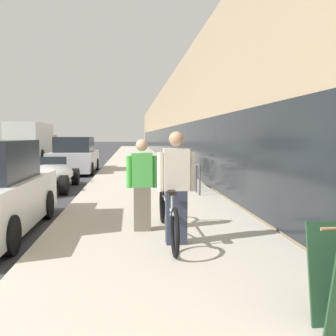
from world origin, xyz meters
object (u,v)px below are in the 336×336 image
at_px(cruiser_bike_nearest, 190,175).
at_px(tandem_bicycle, 168,215).
at_px(person_rider, 176,188).
at_px(cruiser_bike_middle, 184,168).
at_px(moving_truck, 33,141).
at_px(person_bystander, 142,185).
at_px(bike_rack_hoop, 198,176).
at_px(vintage_roadster_curbside, 46,176).
at_px(cruiser_bike_farthest, 172,165).
at_px(parked_sedan_far, 75,157).

bearing_deg(cruiser_bike_nearest, tandem_bicycle, -102.65).
height_order(person_rider, cruiser_bike_nearest, person_rider).
height_order(cruiser_bike_middle, moving_truck, moving_truck).
xyz_separation_m(person_bystander, bike_rack_hoop, (1.70, 3.96, -0.28)).
bearing_deg(person_rider, vintage_roadster_curbside, 116.37).
distance_m(tandem_bicycle, person_rider, 0.61).
bearing_deg(tandem_bicycle, cruiser_bike_middle, 80.12).
xyz_separation_m(person_bystander, cruiser_bike_nearest, (1.72, 5.40, -0.42)).
bearing_deg(cruiser_bike_farthest, person_bystander, -99.26).
bearing_deg(tandem_bicycle, bike_rack_hoop, 73.69).
height_order(person_rider, bike_rack_hoop, person_rider).
height_order(person_bystander, vintage_roadster_curbside, person_bystander).
xyz_separation_m(cruiser_bike_middle, parked_sedan_far, (-4.67, 4.12, 0.25)).
distance_m(person_rider, cruiser_bike_nearest, 6.39).
bearing_deg(cruiser_bike_nearest, person_bystander, -107.64).
bearing_deg(bike_rack_hoop, person_bystander, -113.21).
relative_size(tandem_bicycle, parked_sedan_far, 0.60).
distance_m(cruiser_bike_nearest, vintage_roadster_curbside, 4.72).
relative_size(cruiser_bike_nearest, cruiser_bike_farthest, 1.10).
xyz_separation_m(cruiser_bike_nearest, cruiser_bike_middle, (0.10, 2.29, 0.03)).
xyz_separation_m(parked_sedan_far, moving_truck, (-4.53, 10.32, 0.60)).
bearing_deg(moving_truck, bike_rack_hoop, -63.45).
bearing_deg(tandem_bicycle, person_rider, -74.62).
height_order(cruiser_bike_nearest, moving_truck, moving_truck).
xyz_separation_m(person_bystander, parked_sedan_far, (-2.85, 11.81, -0.15)).
bearing_deg(person_rider, bike_rack_hoop, 75.91).
bearing_deg(cruiser_bike_nearest, cruiser_bike_middle, 87.42).
bearing_deg(person_rider, cruiser_bike_middle, 81.15).
height_order(tandem_bicycle, parked_sedan_far, parked_sedan_far).
xyz_separation_m(tandem_bicycle, vintage_roadster_curbside, (-3.34, 6.58, -0.03)).
distance_m(cruiser_bike_farthest, parked_sedan_far, 4.85).
relative_size(tandem_bicycle, vintage_roadster_curbside, 0.66).
relative_size(person_bystander, cruiser_bike_nearest, 0.87).
bearing_deg(person_bystander, cruiser_bike_farthest, 80.74).
height_order(bike_rack_hoop, cruiser_bike_nearest, cruiser_bike_nearest).
relative_size(person_rider, cruiser_bike_middle, 0.92).
height_order(tandem_bicycle, cruiser_bike_farthest, cruiser_bike_farthest).
distance_m(tandem_bicycle, bike_rack_hoop, 4.65).
height_order(parked_sedan_far, moving_truck, moving_truck).
relative_size(parked_sedan_far, moving_truck, 0.61).
relative_size(cruiser_bike_nearest, parked_sedan_far, 0.40).
relative_size(cruiser_bike_farthest, vintage_roadster_curbside, 0.40).
distance_m(person_rider, cruiser_bike_farthest, 10.88).
height_order(cruiser_bike_nearest, vintage_roadster_curbside, vintage_roadster_curbside).
bearing_deg(person_bystander, cruiser_bike_nearest, 72.36).
height_order(vintage_roadster_curbside, moving_truck, moving_truck).
xyz_separation_m(person_rider, parked_sedan_far, (-3.34, 12.66, -0.21)).
relative_size(bike_rack_hoop, cruiser_bike_nearest, 0.46).
xyz_separation_m(tandem_bicycle, cruiser_bike_farthest, (1.23, 10.46, 0.01)).
relative_size(tandem_bicycle, cruiser_bike_farthest, 1.64).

